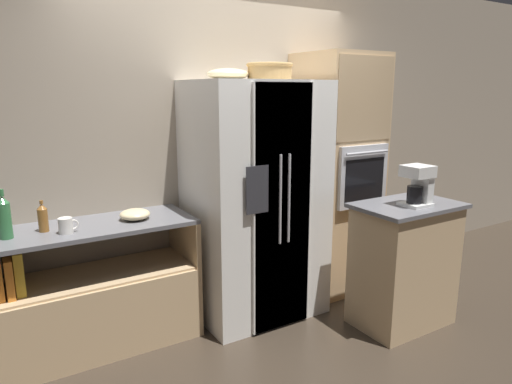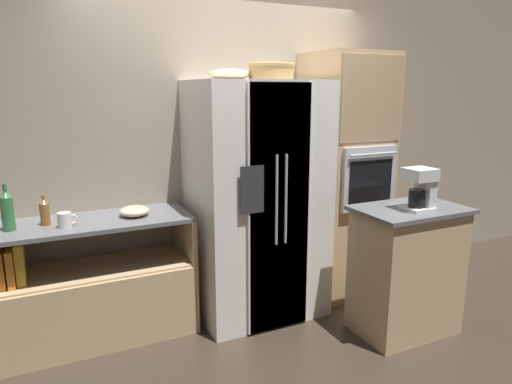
{
  "view_description": "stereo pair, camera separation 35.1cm",
  "coord_description": "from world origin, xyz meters",
  "px_view_note": "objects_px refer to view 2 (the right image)",
  "views": [
    {
      "loc": [
        -1.73,
        -2.94,
        1.8
      ],
      "look_at": [
        0.05,
        -0.02,
        1.03
      ],
      "focal_mm": 32.0,
      "sensor_mm": 36.0,
      "label": 1
    },
    {
      "loc": [
        -1.43,
        -3.11,
        1.8
      ],
      "look_at": [
        0.05,
        -0.02,
        1.03
      ],
      "focal_mm": 32.0,
      "sensor_mm": 36.0,
      "label": 2
    }
  ],
  "objects_px": {
    "fruit_bowl": "(229,74)",
    "coffee_maker": "(421,187)",
    "bottle_short": "(45,212)",
    "mug": "(65,220)",
    "mixing_bowl": "(134,211)",
    "bottle_tall": "(7,210)",
    "wicker_basket": "(271,71)",
    "wall_oven": "(344,176)",
    "refrigerator": "(257,201)"
  },
  "relations": [
    {
      "from": "fruit_bowl",
      "to": "bottle_tall",
      "type": "xyz_separation_m",
      "value": [
        -1.56,
        -0.01,
        -0.87
      ]
    },
    {
      "from": "wall_oven",
      "to": "bottle_short",
      "type": "distance_m",
      "value": 2.42
    },
    {
      "from": "wall_oven",
      "to": "bottle_short",
      "type": "height_order",
      "value": "wall_oven"
    },
    {
      "from": "bottle_short",
      "to": "mug",
      "type": "height_order",
      "value": "bottle_short"
    },
    {
      "from": "fruit_bowl",
      "to": "mixing_bowl",
      "type": "xyz_separation_m",
      "value": [
        -0.76,
        -0.0,
        -0.97
      ]
    },
    {
      "from": "wall_oven",
      "to": "refrigerator",
      "type": "bearing_deg",
      "value": -176.13
    },
    {
      "from": "refrigerator",
      "to": "bottle_short",
      "type": "distance_m",
      "value": 1.54
    },
    {
      "from": "coffee_maker",
      "to": "wall_oven",
      "type": "bearing_deg",
      "value": 88.57
    },
    {
      "from": "bottle_tall",
      "to": "mixing_bowl",
      "type": "height_order",
      "value": "bottle_tall"
    },
    {
      "from": "fruit_bowl",
      "to": "coffee_maker",
      "type": "relative_size",
      "value": 1.06
    },
    {
      "from": "refrigerator",
      "to": "wall_oven",
      "type": "distance_m",
      "value": 0.9
    },
    {
      "from": "wicker_basket",
      "to": "bottle_tall",
      "type": "height_order",
      "value": "wicker_basket"
    },
    {
      "from": "wicker_basket",
      "to": "mixing_bowl",
      "type": "relative_size",
      "value": 1.67
    },
    {
      "from": "wicker_basket",
      "to": "wall_oven",
      "type": "bearing_deg",
      "value": 6.5
    },
    {
      "from": "mug",
      "to": "fruit_bowl",
      "type": "bearing_deg",
      "value": 4.04
    },
    {
      "from": "mixing_bowl",
      "to": "coffee_maker",
      "type": "distance_m",
      "value": 2.05
    },
    {
      "from": "fruit_bowl",
      "to": "bottle_short",
      "type": "xyz_separation_m",
      "value": [
        -1.35,
        0.03,
        -0.92
      ]
    },
    {
      "from": "wall_oven",
      "to": "fruit_bowl",
      "type": "height_order",
      "value": "wall_oven"
    },
    {
      "from": "mug",
      "to": "wall_oven",
      "type": "bearing_deg",
      "value": 1.39
    },
    {
      "from": "wall_oven",
      "to": "mug",
      "type": "xyz_separation_m",
      "value": [
        -2.3,
        -0.06,
        -0.11
      ]
    },
    {
      "from": "refrigerator",
      "to": "bottle_tall",
      "type": "height_order",
      "value": "refrigerator"
    },
    {
      "from": "bottle_short",
      "to": "mixing_bowl",
      "type": "xyz_separation_m",
      "value": [
        0.59,
        -0.03,
        -0.06
      ]
    },
    {
      "from": "wicker_basket",
      "to": "bottle_short",
      "type": "distance_m",
      "value": 1.9
    },
    {
      "from": "fruit_bowl",
      "to": "mug",
      "type": "xyz_separation_m",
      "value": [
        -1.23,
        -0.09,
        -0.96
      ]
    },
    {
      "from": "bottle_tall",
      "to": "bottle_short",
      "type": "bearing_deg",
      "value": 9.11
    },
    {
      "from": "mug",
      "to": "refrigerator",
      "type": "bearing_deg",
      "value": -0.16
    },
    {
      "from": "fruit_bowl",
      "to": "mug",
      "type": "distance_m",
      "value": 1.56
    },
    {
      "from": "bottle_short",
      "to": "mug",
      "type": "relative_size",
      "value": 1.66
    },
    {
      "from": "wicker_basket",
      "to": "coffee_maker",
      "type": "distance_m",
      "value": 1.38
    },
    {
      "from": "bottle_tall",
      "to": "coffee_maker",
      "type": "xyz_separation_m",
      "value": [
        2.62,
        -0.95,
        0.09
      ]
    },
    {
      "from": "mug",
      "to": "mixing_bowl",
      "type": "height_order",
      "value": "mug"
    },
    {
      "from": "refrigerator",
      "to": "coffee_maker",
      "type": "bearing_deg",
      "value": -44.8
    },
    {
      "from": "refrigerator",
      "to": "wicker_basket",
      "type": "height_order",
      "value": "wicker_basket"
    },
    {
      "from": "wall_oven",
      "to": "mug",
      "type": "distance_m",
      "value": 2.31
    },
    {
      "from": "wall_oven",
      "to": "bottle_short",
      "type": "xyz_separation_m",
      "value": [
        -2.42,
        0.06,
        -0.06
      ]
    },
    {
      "from": "bottle_short",
      "to": "wall_oven",
      "type": "bearing_deg",
      "value": -1.43
    },
    {
      "from": "wicker_basket",
      "to": "bottle_tall",
      "type": "distance_m",
      "value": 2.07
    },
    {
      "from": "bottle_short",
      "to": "mug",
      "type": "distance_m",
      "value": 0.17
    },
    {
      "from": "fruit_bowl",
      "to": "mixing_bowl",
      "type": "relative_size",
      "value": 1.5
    },
    {
      "from": "wicker_basket",
      "to": "mixing_bowl",
      "type": "height_order",
      "value": "wicker_basket"
    },
    {
      "from": "refrigerator",
      "to": "wicker_basket",
      "type": "relative_size",
      "value": 5.3
    },
    {
      "from": "wicker_basket",
      "to": "mug",
      "type": "xyz_separation_m",
      "value": [
        -1.52,
        0.03,
        -0.99
      ]
    },
    {
      "from": "wicker_basket",
      "to": "mug",
      "type": "bearing_deg",
      "value": 178.76
    },
    {
      "from": "wicker_basket",
      "to": "mixing_bowl",
      "type": "bearing_deg",
      "value": 173.51
    },
    {
      "from": "refrigerator",
      "to": "bottle_short",
      "type": "xyz_separation_m",
      "value": [
        -1.53,
        0.12,
        0.06
      ]
    },
    {
      "from": "wall_oven",
      "to": "bottle_short",
      "type": "relative_size",
      "value": 10.13
    },
    {
      "from": "mixing_bowl",
      "to": "coffee_maker",
      "type": "bearing_deg",
      "value": -27.68
    },
    {
      "from": "fruit_bowl",
      "to": "bottle_tall",
      "type": "bearing_deg",
      "value": -179.81
    },
    {
      "from": "fruit_bowl",
      "to": "mug",
      "type": "relative_size",
      "value": 2.54
    },
    {
      "from": "refrigerator",
      "to": "wicker_basket",
      "type": "bearing_deg",
      "value": -15.22
    }
  ]
}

